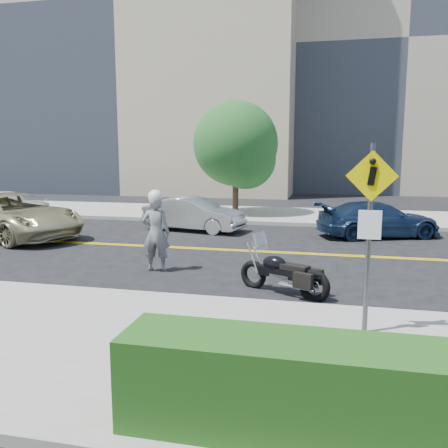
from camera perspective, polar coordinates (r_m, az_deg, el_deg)
ground_plane at (r=14.64m, az=-1.73°, el=-3.04°), size 120.00×120.00×0.00m
sidewalk_near at (r=7.89m, az=-15.93°, el=-13.53°), size 60.00×5.00×0.15m
sidewalk_far at (r=21.86m, az=3.20°, el=1.15°), size 60.00×5.00×0.15m
building_left at (r=39.50m, az=-8.38°, el=22.74°), size 22.00×14.00×25.00m
building_mid at (r=40.70m, az=19.86°, el=18.31°), size 18.00×14.00×20.00m
pedestrian_sign at (r=7.65m, az=17.12°, el=0.38°), size 0.78×0.08×3.00m
motorcyclist at (r=11.99m, az=-8.20°, el=-0.82°), size 0.76×0.55×2.06m
motorcycle at (r=10.15m, az=7.19°, el=-4.87°), size 2.16×1.44×1.27m
suv at (r=18.00m, az=-24.02°, el=0.93°), size 6.09×4.45×1.54m
parked_car_white at (r=23.01m, az=-24.95°, el=2.19°), size 4.11×2.28×1.32m
parked_car_silver at (r=17.90m, az=-3.66°, el=1.20°), size 4.02×2.07×1.26m
parked_car_blue at (r=17.46m, az=18.05°, el=0.53°), size 4.58×3.10×1.23m
tree_far_a at (r=21.52m, az=1.41°, el=9.63°), size 3.81×3.81×5.20m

